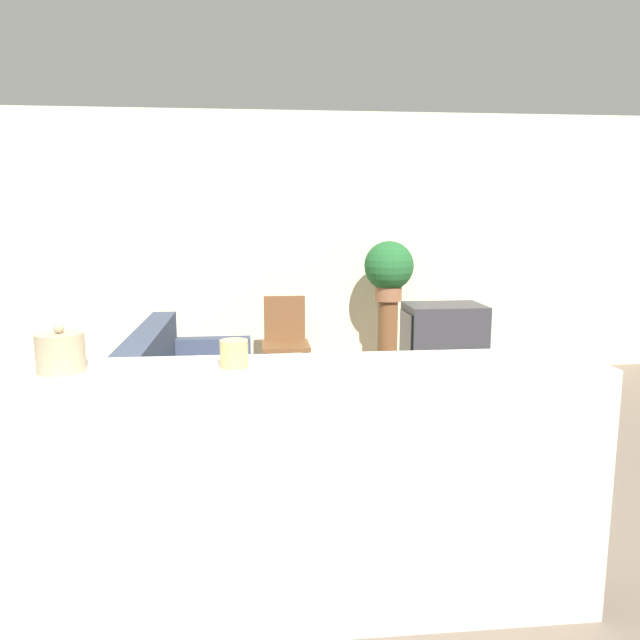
# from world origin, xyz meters

# --- Properties ---
(ground_plane) EXTENTS (14.00, 14.00, 0.00)m
(ground_plane) POSITION_xyz_m (0.00, 0.00, 0.00)
(ground_plane) COLOR #756656
(wall_back) EXTENTS (9.00, 0.06, 2.70)m
(wall_back) POSITION_xyz_m (0.00, 3.43, 1.35)
(wall_back) COLOR beige
(wall_back) RESTS_ON ground_plane
(couch) EXTENTS (0.86, 2.08, 0.82)m
(couch) POSITION_xyz_m (-0.46, 1.48, 0.29)
(couch) COLOR #384256
(couch) RESTS_ON ground_plane
(tv_stand) EXTENTS (0.77, 0.48, 0.45)m
(tv_stand) POSITION_xyz_m (1.56, 1.70, 0.22)
(tv_stand) COLOR brown
(tv_stand) RESTS_ON ground_plane
(television) EXTENTS (0.62, 0.45, 0.52)m
(television) POSITION_xyz_m (1.56, 1.70, 0.71)
(television) COLOR #333338
(television) RESTS_ON tv_stand
(wooden_chair) EXTENTS (0.44, 0.44, 0.90)m
(wooden_chair) POSITION_xyz_m (0.34, 2.73, 0.51)
(wooden_chair) COLOR brown
(wooden_chair) RESTS_ON ground_plane
(plant_stand) EXTENTS (0.20, 0.20, 0.83)m
(plant_stand) POSITION_xyz_m (1.38, 2.97, 0.41)
(plant_stand) COLOR brown
(plant_stand) RESTS_ON ground_plane
(potted_plant) EXTENTS (0.49, 0.49, 0.59)m
(potted_plant) POSITION_xyz_m (1.38, 2.97, 1.15)
(potted_plant) COLOR #8E5B3D
(potted_plant) RESTS_ON plant_stand
(foreground_counter) EXTENTS (2.99, 0.44, 1.09)m
(foreground_counter) POSITION_xyz_m (0.00, -0.62, 0.54)
(foreground_counter) COLOR beige
(foreground_counter) RESTS_ON ground_plane
(decorative_bowl) EXTENTS (0.18, 0.18, 0.19)m
(decorative_bowl) POSITION_xyz_m (-0.68, -0.62, 1.16)
(decorative_bowl) COLOR tan
(decorative_bowl) RESTS_ON foreground_counter
(candle_jar) EXTENTS (0.11, 0.11, 0.11)m
(candle_jar) POSITION_xyz_m (-0.02, -0.62, 1.14)
(candle_jar) COLOR tan
(candle_jar) RESTS_ON foreground_counter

